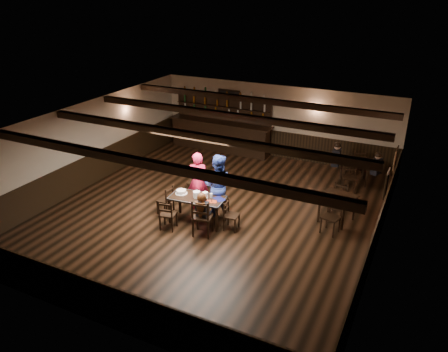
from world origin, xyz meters
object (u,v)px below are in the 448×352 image
at_px(dining_table, 197,200).
at_px(chair_near_left, 167,213).
at_px(man_blue, 218,185).
at_px(cake, 181,192).
at_px(bar_counter, 221,132).
at_px(woman_pink, 198,181).
at_px(chair_near_right, 201,215).

xyz_separation_m(dining_table, chair_near_left, (-0.51, -0.73, -0.15)).
height_order(dining_table, man_blue, man_blue).
height_order(man_blue, cake, man_blue).
distance_m(man_blue, cake, 1.03).
height_order(man_blue, bar_counter, bar_counter).
bearing_deg(bar_counter, woman_pink, -71.13).
bearing_deg(cake, bar_counter, 105.32).
xyz_separation_m(dining_table, man_blue, (0.32, 0.62, 0.24)).
bearing_deg(dining_table, chair_near_right, -52.53).
height_order(chair_near_left, bar_counter, bar_counter).
xyz_separation_m(chair_near_right, cake, (-0.96, 0.61, 0.19)).
distance_m(woman_pink, man_blue, 0.70).
xyz_separation_m(chair_near_right, man_blue, (-0.14, 1.22, 0.30)).
height_order(dining_table, woman_pink, woman_pink).
height_order(dining_table, cake, cake).
bearing_deg(chair_near_left, woman_pink, 84.58).
distance_m(chair_near_left, cake, 0.79).
bearing_deg(chair_near_left, cake, 89.66).
xyz_separation_m(man_blue, cake, (-0.82, -0.61, -0.11)).
distance_m(chair_near_right, woman_pink, 1.56).
distance_m(woman_pink, bar_counter, 5.00).
distance_m(chair_near_left, man_blue, 1.63).
bearing_deg(cake, dining_table, -0.79).
height_order(chair_near_right, cake, chair_near_right).
xyz_separation_m(dining_table, woman_pink, (-0.37, 0.70, 0.20)).
relative_size(chair_near_right, woman_pink, 0.60).
distance_m(dining_table, chair_near_left, 0.91).
height_order(dining_table, chair_near_right, chair_near_right).
bearing_deg(dining_table, man_blue, 62.72).
bearing_deg(woman_pink, dining_table, 93.72).
distance_m(chair_near_left, woman_pink, 1.48).
bearing_deg(dining_table, chair_near_left, -124.77).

